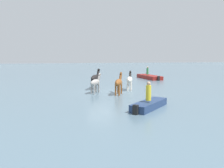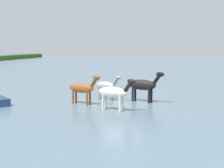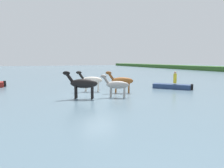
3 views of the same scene
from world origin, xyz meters
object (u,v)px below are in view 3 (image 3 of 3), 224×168
horse_gray_outer (91,80)px  boat_tender_starboard (172,87)px  person_spotter_bow (175,78)px  horse_mid_herd (121,81)px  horse_lead (117,85)px  horse_pinto_flank (83,84)px

horse_gray_outer → boat_tender_starboard: size_ratio=0.71×
boat_tender_starboard → person_spotter_bow: (0.15, 0.22, 0.95)m
person_spotter_bow → horse_mid_herd: bearing=-87.4°
horse_lead → person_spotter_bow: 7.49m
horse_pinto_flank → boat_tender_starboard: (-1.85, 9.48, -0.96)m
horse_pinto_flank → person_spotter_bow: bearing=-143.7°
horse_lead → horse_gray_outer: (-3.55, -1.02, 0.07)m
horse_pinto_flank → person_spotter_bow: 9.85m
boat_tender_starboard → horse_mid_herd: bearing=51.1°
horse_mid_herd → boat_tender_starboard: (-0.43, 5.73, -0.88)m
horse_pinto_flank → horse_lead: horse_pinto_flank is taller
horse_lead → person_spotter_bow: bearing=-131.1°
horse_mid_herd → person_spotter_bow: size_ratio=1.96×
horse_pinto_flank → horse_lead: (0.42, 2.53, -0.16)m
horse_gray_outer → boat_tender_starboard: (1.29, 7.98, -0.87)m
horse_mid_herd → person_spotter_bow: horse_mid_herd is taller
horse_mid_herd → boat_tender_starboard: 5.82m
horse_lead → boat_tender_starboard: 7.36m
horse_gray_outer → person_spotter_bow: size_ratio=1.97×
boat_tender_starboard → person_spotter_bow: bearing=-167.2°
horse_pinto_flank → horse_gray_outer: bearing=-89.2°
horse_lead → boat_tender_starboard: horse_lead is taller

